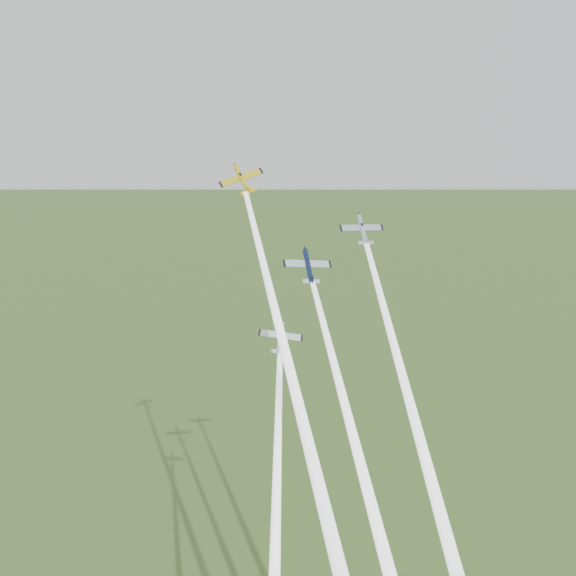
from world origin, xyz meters
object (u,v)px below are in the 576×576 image
object	(u,v)px
plane_yellow	(242,179)
plane_silver_low	(280,338)
plane_navy	(308,266)
plane_silver_right	(362,230)

from	to	relation	value
plane_yellow	plane_silver_low	size ratio (longest dim) A/B	1.08
plane_navy	plane_silver_low	distance (m)	13.27
plane_navy	plane_silver_right	world-z (taller)	plane_silver_right
plane_yellow	plane_silver_right	xyz separation A→B (m)	(21.84, -4.37, -8.04)
plane_yellow	plane_navy	size ratio (longest dim) A/B	0.94
plane_navy	plane_silver_right	xyz separation A→B (m)	(9.18, 3.87, 5.87)
plane_yellow	plane_navy	world-z (taller)	plane_yellow
plane_yellow	plane_silver_low	bearing A→B (deg)	-81.66
plane_silver_low	plane_yellow	bearing A→B (deg)	117.40
plane_navy	plane_yellow	bearing A→B (deg)	124.81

